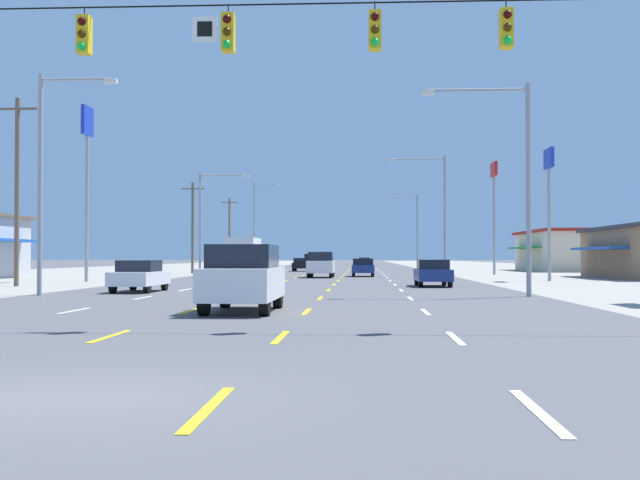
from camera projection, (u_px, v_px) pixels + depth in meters
ground_plane at (327, 274)px, 75.08m from camera, size 572.00×572.00×0.00m
lot_apron_left at (69, 273)px, 76.40m from camera, size 28.00×440.00×0.01m
lot_apron_right at (594, 274)px, 73.75m from camera, size 28.00×440.00×0.01m
lane_markings at (339, 268)px, 113.51m from camera, size 10.64×227.60×0.01m
signal_span_wire at (220, 107)px, 19.02m from camera, size 27.63×0.53×8.65m
suv_center_turn_nearest at (244, 277)px, 23.57m from camera, size 1.98×4.90×1.98m
sedan_far_left_near at (140, 276)px, 36.73m from camera, size 1.80×4.50×1.46m
sedan_far_right_mid at (433, 273)px, 43.43m from camera, size 1.80×4.50×1.46m
suv_center_turn_midfar at (321, 264)px, 61.82m from camera, size 1.98×4.90×1.98m
sedan_inner_right_far at (363, 267)px, 64.88m from camera, size 1.80×4.50×1.46m
box_truck_far_left_farther at (245, 254)px, 70.12m from camera, size 2.40×7.20×3.23m
sedan_inner_left_farthest at (302, 264)px, 87.87m from camera, size 1.80×4.50×1.46m
suv_inner_left_distant_a at (312, 261)px, 110.71m from camera, size 1.98×4.90×1.98m
sedan_inner_right_distant_b at (364, 262)px, 120.08m from camera, size 1.80×4.50×1.46m
storefront_right_row_2 at (586, 251)px, 89.93m from camera, size 14.19×18.23×4.56m
pole_sign_left_row_1 at (87, 153)px, 51.76m from camera, size 0.24×1.78×11.38m
pole_sign_right_row_1 at (549, 182)px, 52.92m from camera, size 0.24×2.11×8.80m
pole_sign_right_row_2 at (494, 189)px, 71.70m from camera, size 0.24×2.60×10.09m
streetlight_left_row_0 at (47, 168)px, 33.53m from camera, size 3.37×0.26×9.34m
streetlight_right_row_0 at (516, 171)px, 32.48m from camera, size 4.42×0.26×8.71m
streetlight_left_row_1 at (206, 215)px, 66.52m from camera, size 4.19×0.26×8.68m
streetlight_right_row_1 at (439, 206)px, 65.50m from camera, size 4.74×0.26×9.92m
streetlight_left_row_2 at (256, 220)px, 99.55m from camera, size 3.37×0.26×10.92m
streetlight_right_row_2 at (414, 226)px, 98.48m from camera, size 3.94×0.26×9.24m
utility_pole_left_row_0 at (17, 188)px, 43.63m from camera, size 2.20×0.26×10.33m
utility_pole_left_row_1 at (193, 226)px, 76.96m from camera, size 2.20×0.26×8.78m
utility_pole_left_row_2 at (229, 232)px, 105.65m from camera, size 2.20×0.26×9.38m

